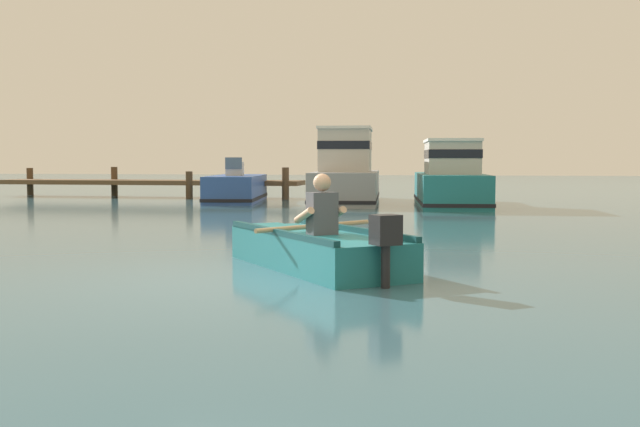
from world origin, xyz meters
TOP-DOWN VIEW (x-y plane):
  - ground_plane at (0.00, 0.00)m, footprint 120.00×120.00m
  - wooden_dock at (-8.67, 18.15)m, footprint 11.13×1.64m
  - rowboat_with_person at (0.61, 1.12)m, footprint 2.77×3.30m
  - moored_boat_blue at (-4.75, 15.81)m, footprint 2.22×4.76m
  - moored_boat_grey at (-1.15, 15.76)m, footprint 2.55×6.57m
  - moored_boat_teal at (2.08, 14.75)m, footprint 2.45×6.08m

SIDE VIEW (x-z plane):
  - ground_plane at x=0.00m, z-range 0.00..0.00m
  - rowboat_with_person at x=0.61m, z-range -0.34..0.85m
  - moored_boat_blue at x=-4.75m, z-range -0.31..1.12m
  - wooden_dock at x=-8.67m, z-range -0.01..1.09m
  - moored_boat_teal at x=2.08m, z-range -0.24..1.70m
  - moored_boat_grey at x=-1.15m, z-range -0.31..2.04m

